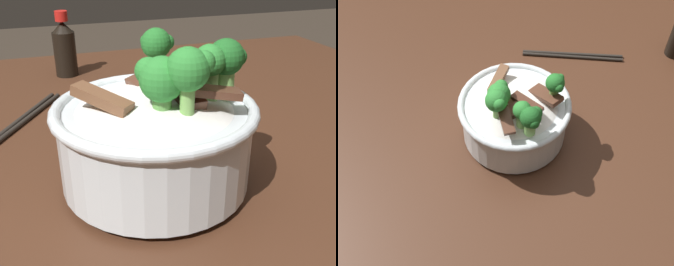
% 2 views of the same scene
% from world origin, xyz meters
% --- Properties ---
extents(rice_bowl, '(0.20, 0.20, 0.16)m').
position_xyz_m(rice_bowl, '(0.19, -0.07, 0.85)').
color(rice_bowl, silver).
rests_on(rice_bowl, dining_table).
extents(chopsticks_pair, '(0.12, 0.20, 0.01)m').
position_xyz_m(chopsticks_pair, '(0.06, 0.14, 0.79)').
color(chopsticks_pair, '#28231E').
rests_on(chopsticks_pair, dining_table).
extents(soy_sauce_bottle, '(0.04, 0.04, 0.12)m').
position_xyz_m(soy_sauce_bottle, '(0.14, 0.35, 0.84)').
color(soy_sauce_bottle, black).
rests_on(soy_sauce_bottle, dining_table).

